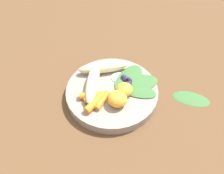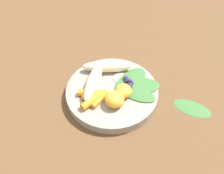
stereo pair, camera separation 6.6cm
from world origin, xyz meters
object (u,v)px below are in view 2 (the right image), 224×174
at_px(bowl, 112,93).
at_px(kale_leaf_stray, 192,108).
at_px(banana_peeled_left, 93,81).
at_px(orange_segment_near, 124,91).
at_px(banana_peeled_right, 107,67).

bearing_deg(bowl, kale_leaf_stray, -43.85).
relative_size(bowl, banana_peeled_left, 1.77).
distance_m(bowl, orange_segment_near, 0.04).
height_order(bowl, banana_peeled_right, banana_peeled_right).
bearing_deg(banana_peeled_left, kale_leaf_stray, 90.97).
relative_size(bowl, kale_leaf_stray, 2.47).
distance_m(banana_peeled_left, kale_leaf_stray, 0.26).
bearing_deg(bowl, banana_peeled_right, 68.68).
bearing_deg(kale_leaf_stray, banana_peeled_left, -166.97).
xyz_separation_m(orange_segment_near, kale_leaf_stray, (0.14, -0.11, -0.04)).
bearing_deg(banana_peeled_right, orange_segment_near, 114.72).
bearing_deg(banana_peeled_right, bowl, 99.86).
bearing_deg(kale_leaf_stray, banana_peeled_right, 178.84).
bearing_deg(banana_peeled_right, kale_leaf_stray, 151.84).
xyz_separation_m(bowl, orange_segment_near, (0.01, -0.03, 0.03)).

